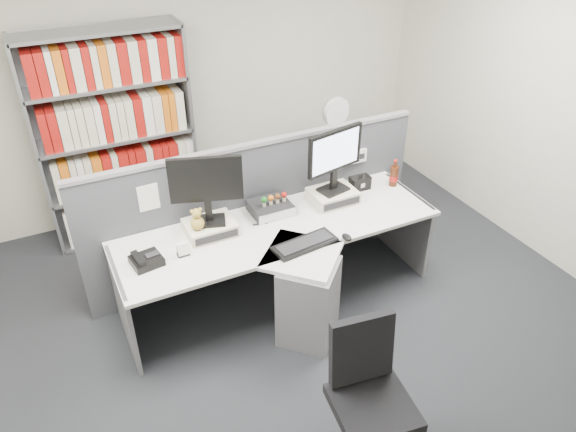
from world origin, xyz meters
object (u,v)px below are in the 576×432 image
desk_calendar (183,250)px  keyboard (305,244)px  desktop_pc (270,208)px  monitor_left (206,185)px  speaker (360,183)px  mouse (347,237)px  shelving_unit (117,141)px  desk_phone (146,260)px  desk_fan (336,115)px  monitor_right (335,155)px  filing_cabinet (333,173)px  office_chair (368,392)px  desk (291,269)px  cola_bottle (394,176)px

desk_calendar → keyboard: bearing=-18.8°
desktop_pc → keyboard: (0.04, -0.54, -0.03)m
monitor_left → speaker: monitor_left is taller
mouse → monitor_left: bearing=148.9°
desk_calendar → shelving_unit: shelving_unit is taller
shelving_unit → desk_calendar: bearing=-86.2°
desk_phone → desk_fan: (2.26, 1.19, 0.26)m
mouse → speaker: 0.80m
desktop_pc → desk_phone: 1.12m
monitor_right → filing_cabinet: bearing=58.9°
shelving_unit → office_chair: shelving_unit is taller
desk_phone → filing_cabinet: (2.26, 1.19, -0.40)m
monitor_right → desk_phone: bearing=-174.0°
monitor_right → desk_calendar: monitor_right is taller
keyboard → desk_calendar: size_ratio=4.87×
desk → desk_fan: (1.20, 1.40, 0.56)m
desk → monitor_right: bearing=33.1°
monitor_right → cola_bottle: size_ratio=2.20×
keyboard → speaker: (0.83, 0.54, 0.04)m
speaker → shelving_unit: shelving_unit is taller
speaker → filing_cabinet: (0.30, 0.95, -0.43)m
filing_cabinet → desk_calendar: bearing=-148.9°
speaker → filing_cabinet: speaker is taller
desk_phone → office_chair: (0.91, -1.52, -0.24)m
mouse → office_chair: office_chair is taller
desk_calendar → speaker: size_ratio=0.59×
monitor_right → desk_phone: size_ratio=2.33×
office_chair → shelving_unit: bearing=103.4°
filing_cabinet → office_chair: size_ratio=0.73×
keyboard → desk_calendar: bearing=161.2°
desk → office_chair: office_chair is taller
keyboard → desk_fan: bearing=52.8°
cola_bottle → shelving_unit: shelving_unit is taller
mouse → filing_cabinet: (0.80, 1.56, -0.39)m
monitor_left → filing_cabinet: monitor_left is taller
desk_calendar → desk_fan: (1.99, 1.20, 0.25)m
filing_cabinet → monitor_right: bearing=-121.1°
desktop_pc → desk_fan: desk_fan is taller
desktop_pc → desk_calendar: size_ratio=3.05×
shelving_unit → desk_fan: (2.10, -0.45, 0.04)m
cola_bottle → desk_calendar: bearing=-174.9°
desk → office_chair: size_ratio=2.72×
speaker → monitor_right: bearing=-167.9°
keyboard → monitor_left: bearing=140.6°
desktop_pc → office_chair: size_ratio=0.34×
mouse → cola_bottle: (0.81, 0.54, 0.08)m
desk_phone → filing_cabinet: size_ratio=0.34×
desktop_pc → monitor_right: bearing=-6.8°
monitor_right → speaker: 0.49m
keyboard → desk_fan: 1.89m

